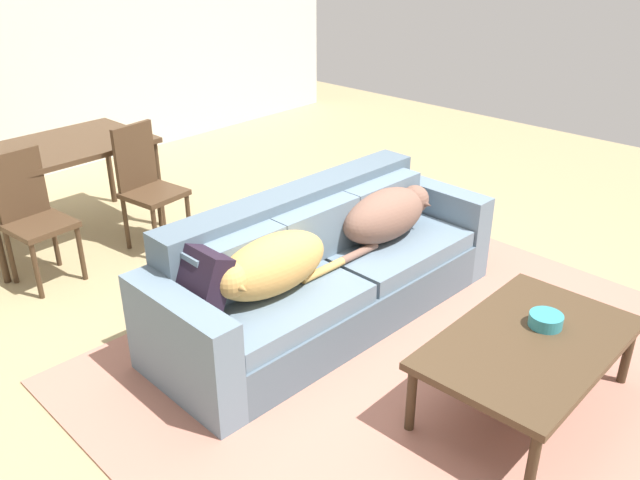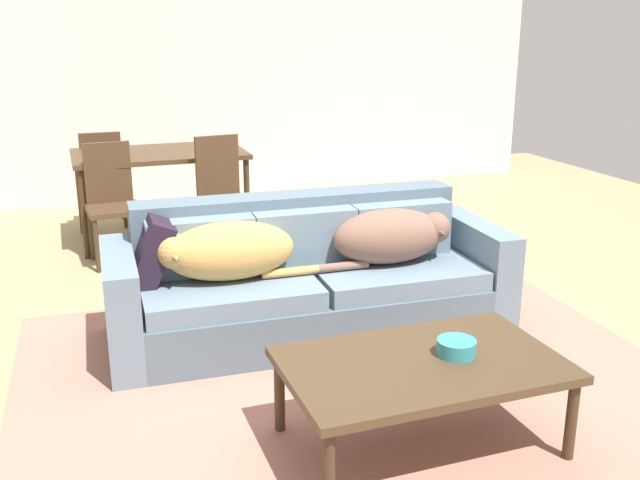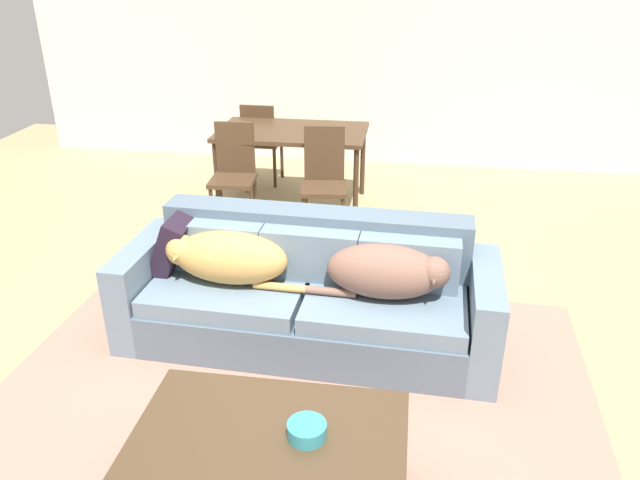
{
  "view_description": "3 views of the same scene",
  "coord_description": "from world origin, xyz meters",
  "px_view_note": "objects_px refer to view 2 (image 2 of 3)",
  "views": [
    {
      "loc": [
        -2.77,
        -2.39,
        2.35
      ],
      "look_at": [
        -0.01,
        0.16,
        0.52
      ],
      "focal_mm": 37.13,
      "sensor_mm": 36.0,
      "label": 1
    },
    {
      "loc": [
        -1.39,
        -3.84,
        1.85
      ],
      "look_at": [
        0.01,
        0.03,
        0.6
      ],
      "focal_mm": 40.81,
      "sensor_mm": 36.0,
      "label": 2
    },
    {
      "loc": [
        0.55,
        -3.32,
        2.36
      ],
      "look_at": [
        0.03,
        0.13,
        0.71
      ],
      "focal_mm": 34.57,
      "sensor_mm": 36.0,
      "label": 3
    }
  ],
  "objects_px": {
    "throw_pillow_by_left_arm": "(151,250)",
    "dining_table": "(159,160)",
    "bowl_on_coffee_table": "(456,347)",
    "dining_chair_far_left": "(102,173)",
    "dog_on_left_cushion": "(225,251)",
    "dining_chair_near_right": "(222,191)",
    "dog_on_right_cushion": "(392,236)",
    "dining_chair_near_left": "(112,198)",
    "couch": "(308,281)",
    "coffee_table": "(422,369)"
  },
  "relations": [
    {
      "from": "throw_pillow_by_left_arm",
      "to": "dining_table",
      "type": "distance_m",
      "value": 2.28
    },
    {
      "from": "bowl_on_coffee_table",
      "to": "dining_chair_far_left",
      "type": "distance_m",
      "value": 4.44
    },
    {
      "from": "dog_on_left_cushion",
      "to": "dining_chair_near_right",
      "type": "distance_m",
      "value": 1.82
    },
    {
      "from": "dog_on_right_cushion",
      "to": "throw_pillow_by_left_arm",
      "type": "xyz_separation_m",
      "value": [
        -1.42,
        0.19,
        0.0
      ]
    },
    {
      "from": "dining_chair_near_left",
      "to": "dog_on_left_cushion",
      "type": "bearing_deg",
      "value": -79.29
    },
    {
      "from": "throw_pillow_by_left_arm",
      "to": "bowl_on_coffee_table",
      "type": "relative_size",
      "value": 2.19
    },
    {
      "from": "dog_on_left_cushion",
      "to": "bowl_on_coffee_table",
      "type": "relative_size",
      "value": 5.24
    },
    {
      "from": "throw_pillow_by_left_arm",
      "to": "dining_chair_near_left",
      "type": "distance_m",
      "value": 1.73
    },
    {
      "from": "dining_chair_near_left",
      "to": "dog_on_right_cushion",
      "type": "bearing_deg",
      "value": -55.54
    },
    {
      "from": "couch",
      "to": "throw_pillow_by_left_arm",
      "type": "xyz_separation_m",
      "value": [
        -0.92,
        0.08,
        0.27
      ]
    },
    {
      "from": "couch",
      "to": "dining_chair_far_left",
      "type": "relative_size",
      "value": 2.71
    },
    {
      "from": "bowl_on_coffee_table",
      "to": "dining_table",
      "type": "bearing_deg",
      "value": 101.74
    },
    {
      "from": "dining_table",
      "to": "dining_chair_far_left",
      "type": "height_order",
      "value": "dining_chair_far_left"
    },
    {
      "from": "dining_table",
      "to": "dog_on_left_cushion",
      "type": "bearing_deg",
      "value": -89.26
    },
    {
      "from": "dog_on_right_cushion",
      "to": "bowl_on_coffee_table",
      "type": "distance_m",
      "value": 1.31
    },
    {
      "from": "coffee_table",
      "to": "dining_chair_far_left",
      "type": "height_order",
      "value": "dining_chair_far_left"
    },
    {
      "from": "dining_table",
      "to": "throw_pillow_by_left_arm",
      "type": "bearing_deg",
      "value": -99.27
    },
    {
      "from": "dining_chair_near_left",
      "to": "dining_chair_far_left",
      "type": "bearing_deg",
      "value": 86.35
    },
    {
      "from": "coffee_table",
      "to": "bowl_on_coffee_table",
      "type": "distance_m",
      "value": 0.18
    },
    {
      "from": "couch",
      "to": "bowl_on_coffee_table",
      "type": "xyz_separation_m",
      "value": [
        0.22,
        -1.38,
        0.14
      ]
    },
    {
      "from": "throw_pillow_by_left_arm",
      "to": "dining_table",
      "type": "xyz_separation_m",
      "value": [
        0.37,
        2.25,
        0.11
      ]
    },
    {
      "from": "throw_pillow_by_left_arm",
      "to": "dining_chair_near_left",
      "type": "xyz_separation_m",
      "value": [
        -0.09,
        1.73,
        -0.08
      ]
    },
    {
      "from": "dining_chair_near_right",
      "to": "throw_pillow_by_left_arm",
      "type": "bearing_deg",
      "value": -122.03
    },
    {
      "from": "dining_chair_near_left",
      "to": "dining_chair_near_right",
      "type": "xyz_separation_m",
      "value": [
        0.86,
        -0.11,
        0.01
      ]
    },
    {
      "from": "dining_chair_near_right",
      "to": "dining_chair_far_left",
      "type": "height_order",
      "value": "dining_chair_near_right"
    },
    {
      "from": "dining_chair_near_right",
      "to": "dining_table",
      "type": "bearing_deg",
      "value": 116.24
    },
    {
      "from": "coffee_table",
      "to": "bowl_on_coffee_table",
      "type": "height_order",
      "value": "bowl_on_coffee_table"
    },
    {
      "from": "dog_on_left_cushion",
      "to": "dining_chair_near_left",
      "type": "bearing_deg",
      "value": 106.77
    },
    {
      "from": "dog_on_left_cushion",
      "to": "dining_table",
      "type": "xyz_separation_m",
      "value": [
        -0.03,
        2.4,
        0.11
      ]
    },
    {
      "from": "dining_chair_far_left",
      "to": "dining_chair_near_right",
      "type": "bearing_deg",
      "value": 127.62
    },
    {
      "from": "couch",
      "to": "dining_chair_near_left",
      "type": "bearing_deg",
      "value": 121.29
    },
    {
      "from": "dog_on_left_cushion",
      "to": "bowl_on_coffee_table",
      "type": "xyz_separation_m",
      "value": [
        0.74,
        -1.31,
        -0.13
      ]
    },
    {
      "from": "dining_chair_near_right",
      "to": "dog_on_right_cushion",
      "type": "bearing_deg",
      "value": -76.79
    },
    {
      "from": "throw_pillow_by_left_arm",
      "to": "dining_chair_far_left",
      "type": "bearing_deg",
      "value": 91.78
    },
    {
      "from": "dog_on_left_cushion",
      "to": "throw_pillow_by_left_arm",
      "type": "relative_size",
      "value": 2.39
    },
    {
      "from": "dog_on_right_cushion",
      "to": "coffee_table",
      "type": "relative_size",
      "value": 0.72
    },
    {
      "from": "dining_chair_near_left",
      "to": "dining_chair_near_right",
      "type": "bearing_deg",
      "value": -10.88
    },
    {
      "from": "bowl_on_coffee_table",
      "to": "dining_chair_near_right",
      "type": "bearing_deg",
      "value": 96.78
    },
    {
      "from": "coffee_table",
      "to": "bowl_on_coffee_table",
      "type": "xyz_separation_m",
      "value": [
        0.17,
        0.0,
        0.07
      ]
    },
    {
      "from": "bowl_on_coffee_table",
      "to": "dining_chair_near_left",
      "type": "height_order",
      "value": "dining_chair_near_left"
    },
    {
      "from": "dining_chair_near_left",
      "to": "bowl_on_coffee_table",
      "type": "bearing_deg",
      "value": -72.74
    },
    {
      "from": "couch",
      "to": "dining_chair_near_left",
      "type": "distance_m",
      "value": 2.08
    },
    {
      "from": "bowl_on_coffee_table",
      "to": "dining_chair_near_right",
      "type": "distance_m",
      "value": 3.11
    },
    {
      "from": "dog_on_left_cushion",
      "to": "dining_chair_far_left",
      "type": "distance_m",
      "value": 2.99
    },
    {
      "from": "dog_on_right_cushion",
      "to": "dining_table",
      "type": "height_order",
      "value": "dining_table"
    },
    {
      "from": "dog_on_left_cushion",
      "to": "dining_chair_near_left",
      "type": "height_order",
      "value": "dining_chair_near_left"
    },
    {
      "from": "dog_on_left_cushion",
      "to": "throw_pillow_by_left_arm",
      "type": "distance_m",
      "value": 0.43
    },
    {
      "from": "couch",
      "to": "dog_on_left_cushion",
      "type": "distance_m",
      "value": 0.59
    },
    {
      "from": "coffee_table",
      "to": "dining_chair_near_right",
      "type": "distance_m",
      "value": 3.1
    },
    {
      "from": "dog_on_right_cushion",
      "to": "dining_chair_near_left",
      "type": "distance_m",
      "value": 2.45
    }
  ]
}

